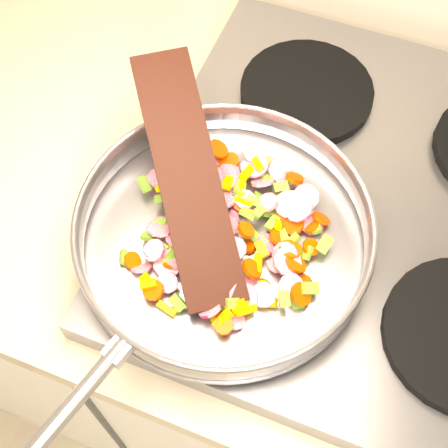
% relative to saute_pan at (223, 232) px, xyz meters
% --- Properties ---
extents(cooktop, '(0.60, 0.60, 0.04)m').
position_rel_saute_pan_xyz_m(cooktop, '(0.16, 0.14, -0.06)').
color(cooktop, '#939399').
rests_on(cooktop, counter_top).
extents(grate_fl, '(0.19, 0.19, 0.02)m').
position_rel_saute_pan_xyz_m(grate_fl, '(0.02, -0.00, -0.04)').
color(grate_fl, black).
rests_on(grate_fl, cooktop).
extents(grate_bl, '(0.19, 0.19, 0.02)m').
position_rel_saute_pan_xyz_m(grate_bl, '(0.02, 0.28, -0.04)').
color(grate_bl, black).
rests_on(grate_bl, cooktop).
extents(saute_pan, '(0.39, 0.55, 0.05)m').
position_rel_saute_pan_xyz_m(saute_pan, '(0.00, 0.00, 0.00)').
color(saute_pan, '#9E9EA5').
rests_on(saute_pan, grate_fl).
extents(vegetable_heap, '(0.26, 0.27, 0.05)m').
position_rel_saute_pan_xyz_m(vegetable_heap, '(0.00, 0.01, -0.01)').
color(vegetable_heap, '#DE1553').
rests_on(vegetable_heap, saute_pan).
extents(wooden_spatula, '(0.23, 0.28, 0.12)m').
position_rel_saute_pan_xyz_m(wooden_spatula, '(-0.06, 0.03, 0.05)').
color(wooden_spatula, black).
rests_on(wooden_spatula, saute_pan).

